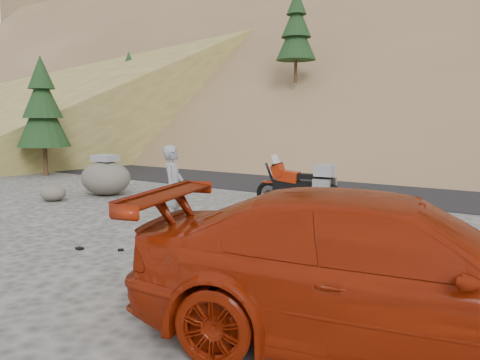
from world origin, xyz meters
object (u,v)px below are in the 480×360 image
object	(u,v)px
motorcycle	(303,187)
red_car	(387,345)
man	(174,229)
boulder	(106,178)

from	to	relation	value
motorcycle	red_car	size ratio (longest dim) A/B	0.44
man	motorcycle	bearing A→B (deg)	-44.54
red_car	boulder	world-z (taller)	boulder
man	boulder	bearing A→B (deg)	41.74
boulder	motorcycle	bearing A→B (deg)	10.77
motorcycle	red_car	distance (m)	7.49
red_car	boulder	size ratio (longest dim) A/B	3.04
motorcycle	man	bearing A→B (deg)	-117.77
motorcycle	red_car	bearing A→B (deg)	-63.22
red_car	motorcycle	bearing A→B (deg)	18.41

